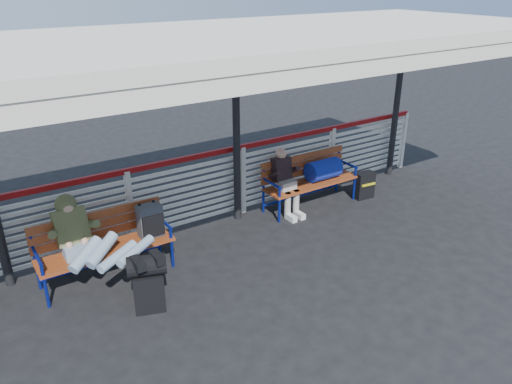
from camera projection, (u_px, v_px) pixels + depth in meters
ground at (189, 305)px, 6.30m from camera, size 60.00×60.00×0.00m
fence at (130, 205)px, 7.49m from camera, size 12.08×0.08×1.24m
canopy at (141, 50)px, 5.74m from camera, size 12.60×3.60×3.16m
luggage_stack at (148, 281)px, 6.06m from camera, size 0.52×0.40×0.77m
bench_left at (118, 234)px, 6.78m from camera, size 1.80×0.56×0.93m
bench_right at (316, 172)px, 8.84m from camera, size 1.80×0.56×0.92m
traveler_man at (100, 246)px, 6.30m from camera, size 0.94×1.63×0.77m
companion_person at (285, 181)px, 8.50m from camera, size 0.32×0.66×1.15m
suitcase_side at (364, 185)px, 9.22m from camera, size 0.38×0.25×0.50m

